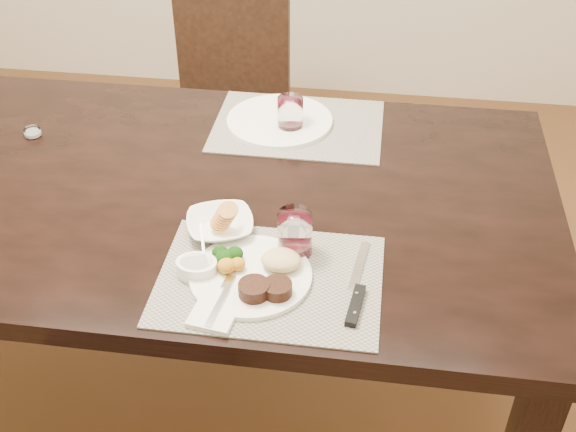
# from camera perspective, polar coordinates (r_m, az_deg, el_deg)

# --- Properties ---
(ground_plane) EXTENTS (4.50, 4.50, 0.00)m
(ground_plane) POSITION_cam_1_polar(r_m,az_deg,el_deg) (2.31, -8.91, -12.87)
(ground_plane) COLOR #4E3519
(ground_plane) RESTS_ON ground
(dining_table) EXTENTS (2.00, 1.00, 0.75)m
(dining_table) POSITION_cam_1_polar(r_m,az_deg,el_deg) (1.85, -10.85, 0.52)
(dining_table) COLOR black
(dining_table) RESTS_ON ground
(chair_far) EXTENTS (0.42, 0.42, 0.90)m
(chair_far) POSITION_cam_1_polar(r_m,az_deg,el_deg) (2.70, -4.70, 9.50)
(chair_far) COLOR black
(chair_far) RESTS_ON ground
(placemat_near) EXTENTS (0.46, 0.34, 0.00)m
(placemat_near) POSITION_cam_1_polar(r_m,az_deg,el_deg) (1.49, -1.46, -5.07)
(placemat_near) COLOR gray
(placemat_near) RESTS_ON dining_table
(placemat_far) EXTENTS (0.46, 0.34, 0.00)m
(placemat_far) POSITION_cam_1_polar(r_m,az_deg,el_deg) (2.00, 0.80, 7.14)
(placemat_far) COLOR gray
(placemat_far) RESTS_ON dining_table
(dinner_plate) EXTENTS (0.25, 0.25, 0.05)m
(dinner_plate) POSITION_cam_1_polar(r_m,az_deg,el_deg) (1.48, -2.54, -4.59)
(dinner_plate) COLOR white
(dinner_plate) RESTS_ON placemat_near
(napkin_fork) EXTENTS (0.11, 0.16, 0.02)m
(napkin_fork) POSITION_cam_1_polar(r_m,az_deg,el_deg) (1.44, -5.38, -6.84)
(napkin_fork) COLOR white
(napkin_fork) RESTS_ON placemat_near
(steak_knife) EXTENTS (0.04, 0.26, 0.01)m
(steak_knife) POSITION_cam_1_polar(r_m,az_deg,el_deg) (1.45, 5.43, -6.25)
(steak_knife) COLOR white
(steak_knife) RESTS_ON placemat_near
(cracker_bowl) EXTENTS (0.19, 0.19, 0.07)m
(cracker_bowl) POSITION_cam_1_polar(r_m,az_deg,el_deg) (1.61, -5.39, -0.68)
(cracker_bowl) COLOR white
(cracker_bowl) RESTS_ON placemat_near
(sauce_ramekin) EXTENTS (0.09, 0.13, 0.07)m
(sauce_ramekin) POSITION_cam_1_polar(r_m,az_deg,el_deg) (1.50, -7.22, -4.01)
(sauce_ramekin) COLOR white
(sauce_ramekin) RESTS_ON placemat_near
(wine_glass_near) EXTENTS (0.07, 0.07, 0.10)m
(wine_glass_near) POSITION_cam_1_polar(r_m,az_deg,el_deg) (1.53, 0.55, -1.53)
(wine_glass_near) COLOR silver
(wine_glass_near) RESTS_ON placemat_near
(far_plate) EXTENTS (0.29, 0.29, 0.01)m
(far_plate) POSITION_cam_1_polar(r_m,az_deg,el_deg) (2.01, -0.67, 7.54)
(far_plate) COLOR white
(far_plate) RESTS_ON placemat_far
(wine_glass_far) EXTENTS (0.07, 0.07, 0.10)m
(wine_glass_far) POSITION_cam_1_polar(r_m,az_deg,el_deg) (1.96, 0.18, 7.93)
(wine_glass_far) COLOR silver
(wine_glass_far) RESTS_ON placemat_far
(salt_cellar) EXTENTS (0.05, 0.05, 0.02)m
(salt_cellar) POSITION_cam_1_polar(r_m,az_deg,el_deg) (2.07, -19.53, 6.22)
(salt_cellar) COLOR silver
(salt_cellar) RESTS_ON dining_table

